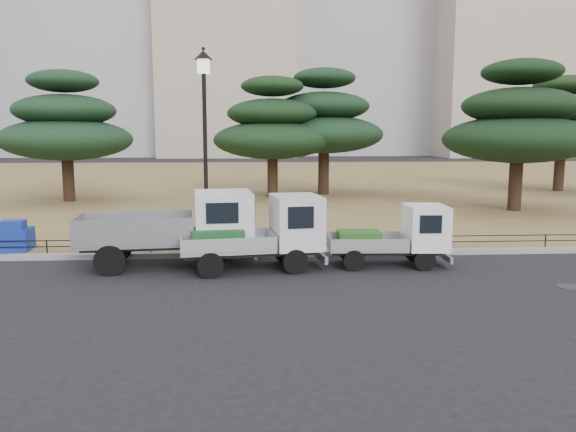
{
  "coord_description": "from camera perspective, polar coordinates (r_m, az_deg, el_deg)",
  "views": [
    {
      "loc": [
        -0.99,
        -13.7,
        3.56
      ],
      "look_at": [
        0.0,
        2.0,
        1.3
      ],
      "focal_mm": 35.0,
      "sensor_mm": 36.0,
      "label": 1
    }
  ],
  "objects": [
    {
      "name": "street_lamp",
      "position": [
        16.66,
        -8.47,
        9.88
      ],
      "size": [
        0.52,
        0.52,
        5.81
      ],
      "color": "black",
      "rests_on": "lawn"
    },
    {
      "name": "pine_east_far",
      "position": [
        38.59,
        26.1,
        8.31
      ],
      "size": [
        6.99,
        6.99,
        7.02
      ],
      "color": "black",
      "rests_on": "lawn"
    },
    {
      "name": "pine_east_near",
      "position": [
        27.64,
        22.4,
        8.62
      ],
      "size": [
        6.71,
        6.71,
        6.78
      ],
      "color": "black",
      "rests_on": "lawn"
    },
    {
      "name": "truck_large",
      "position": [
        15.63,
        -11.12,
        -0.93
      ],
      "size": [
        4.81,
        2.31,
        2.03
      ],
      "rotation": [
        0.0,
        0.0,
        0.11
      ],
      "color": "black",
      "rests_on": "ground"
    },
    {
      "name": "truck_kei_rear",
      "position": [
        15.69,
        10.98,
        -1.98
      ],
      "size": [
        3.25,
        1.51,
        1.67
      ],
      "rotation": [
        0.0,
        0.0,
        -0.05
      ],
      "color": "black",
      "rests_on": "ground"
    },
    {
      "name": "manhole",
      "position": [
        15.0,
        26.66,
        -6.42
      ],
      "size": [
        0.6,
        0.6,
        0.01
      ],
      "primitive_type": "cylinder",
      "color": "#2D2D30",
      "rests_on": "ground"
    },
    {
      "name": "pine_center_left",
      "position": [
        31.11,
        -1.6,
        8.92
      ],
      "size": [
        6.5,
        6.5,
        6.6
      ],
      "color": "black",
      "rests_on": "lawn"
    },
    {
      "name": "truck_kei_front",
      "position": [
        15.02,
        -2.56,
        -1.73
      ],
      "size": [
        3.9,
        2.07,
        1.97
      ],
      "rotation": [
        0.0,
        0.0,
        0.14
      ],
      "color": "black",
      "rests_on": "ground"
    },
    {
      "name": "pine_west_near",
      "position": [
        31.35,
        -21.67,
        8.46
      ],
      "size": [
        6.72,
        6.72,
        6.72
      ],
      "color": "black",
      "rests_on": "lawn"
    },
    {
      "name": "pine_center_right",
      "position": [
        32.82,
        3.68,
        9.52
      ],
      "size": [
        6.81,
        6.81,
        7.23
      ],
      "color": "black",
      "rests_on": "lawn"
    },
    {
      "name": "tower_east",
      "position": [
        106.09,
        20.33,
        18.8
      ],
      "size": [
        20.0,
        18.0,
        48.0
      ],
      "primitive_type": "cube",
      "color": "#AAA08C",
      "rests_on": "ground"
    },
    {
      "name": "lawn",
      "position": [
        44.45,
        -2.33,
        3.68
      ],
      "size": [
        120.0,
        56.0,
        0.15
      ],
      "primitive_type": "cube",
      "color": "olive",
      "rests_on": "ground"
    },
    {
      "name": "tarp_pile",
      "position": [
        18.74,
        -26.65,
        -2.04
      ],
      "size": [
        1.48,
        1.14,
        0.92
      ],
      "rotation": [
        0.0,
        0.0,
        0.09
      ],
      "color": "#14339C",
      "rests_on": "lawn"
    },
    {
      "name": "ground",
      "position": [
        14.19,
        0.51,
        -6.36
      ],
      "size": [
        220.0,
        220.0,
        0.0
      ],
      "primitive_type": "plane",
      "color": "black"
    },
    {
      "name": "curb",
      "position": [
        16.7,
        -0.13,
        -3.85
      ],
      "size": [
        120.0,
        0.25,
        0.16
      ],
      "primitive_type": "cube",
      "color": "gray",
      "rests_on": "ground"
    },
    {
      "name": "pipe_fence",
      "position": [
        16.77,
        -0.16,
        -2.55
      ],
      "size": [
        38.0,
        0.04,
        0.4
      ],
      "color": "black",
      "rests_on": "lawn"
    }
  ]
}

